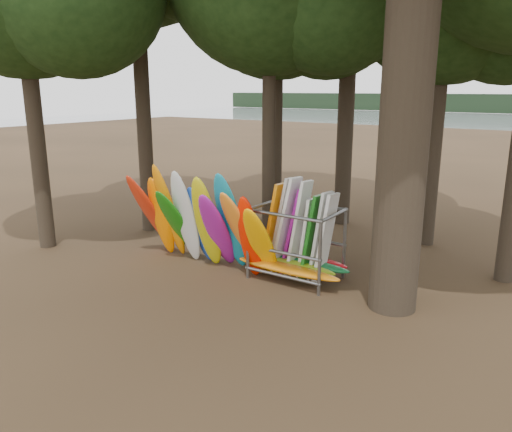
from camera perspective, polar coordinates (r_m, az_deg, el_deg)
The scene contains 3 objects.
ground at distance 14.02m, azimuth -1.47°, elevation -7.15°, with size 120.00×120.00×0.00m, color #47331E.
kayak_row at distance 14.62m, azimuth -6.05°, elevation -0.94°, with size 4.93×2.02×3.14m.
storage_rack at distance 13.81m, azimuth 4.64°, elevation -3.35°, with size 3.15×1.52×2.85m.
Camera 1 is at (7.56, -10.64, 5.14)m, focal length 35.00 mm.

